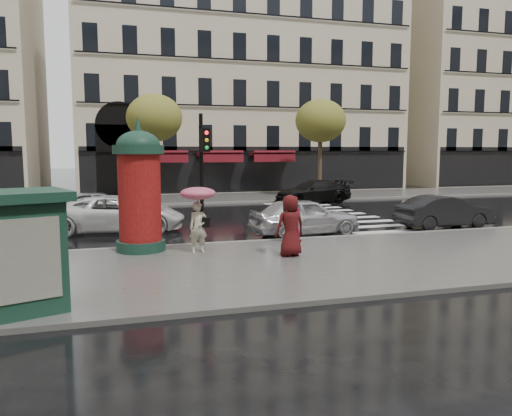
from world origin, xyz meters
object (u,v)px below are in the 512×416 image
object	(u,v)px
car_silver	(304,216)
man_burgundy	(290,226)
car_white	(118,214)
woman_umbrella	(198,208)
car_black	(313,192)
traffic_light	(203,166)
car_darkgrey	(445,212)
car_far_silver	(84,204)
woman_red	(291,219)
newsstand	(15,250)
morris_column	(139,186)

from	to	relation	value
car_silver	man_burgundy	bearing A→B (deg)	147.22
car_silver	car_white	size ratio (longest dim) A/B	0.81
woman_umbrella	car_black	size ratio (longest dim) A/B	0.43
man_burgundy	traffic_light	xyz separation A→B (m)	(-2.15, 2.41, 1.69)
traffic_light	car_black	world-z (taller)	traffic_light
car_darkgrey	car_white	xyz separation A→B (m)	(-13.12, 2.79, 0.05)
car_white	car_far_silver	size ratio (longest dim) A/B	1.41
woman_red	newsstand	world-z (taller)	newsstand
morris_column	car_far_silver	size ratio (longest dim) A/B	1.12
traffic_light	car_black	bearing A→B (deg)	53.47
man_burgundy	car_white	size ratio (longest dim) A/B	0.35
woman_red	car_far_silver	world-z (taller)	woman_red
car_far_silver	car_white	bearing A→B (deg)	13.21
morris_column	car_black	distance (m)	16.88
newsstand	car_silver	distance (m)	11.46
woman_red	car_silver	world-z (taller)	woman_red
newsstand	car_black	size ratio (longest dim) A/B	0.49
woman_red	car_silver	size ratio (longest dim) A/B	0.37
woman_umbrella	car_white	xyz separation A→B (m)	(-2.29, 5.42, -0.76)
woman_umbrella	newsstand	world-z (taller)	newsstand
traffic_light	car_far_silver	distance (m)	10.43
woman_red	car_black	size ratio (longest dim) A/B	0.33
newsstand	car_darkgrey	world-z (taller)	newsstand
newsstand	car_far_silver	world-z (taller)	newsstand
car_white	car_black	size ratio (longest dim) A/B	1.09
car_black	traffic_light	bearing A→B (deg)	-43.25
traffic_light	car_far_silver	world-z (taller)	traffic_light
traffic_light	car_darkgrey	world-z (taller)	traffic_light
man_burgundy	car_white	bearing A→B (deg)	-59.16
woman_red	car_white	xyz separation A→B (m)	(-5.60, 4.59, -0.18)
man_burgundy	car_black	world-z (taller)	man_burgundy
morris_column	car_black	world-z (taller)	morris_column
woman_red	newsstand	bearing A→B (deg)	44.62
car_black	man_burgundy	bearing A→B (deg)	-32.00
morris_column	car_black	xyz separation A→B (m)	(11.14, 12.60, -1.43)
woman_umbrella	woman_red	bearing A→B (deg)	14.14
woman_umbrella	car_silver	distance (m)	5.31
woman_umbrella	traffic_light	xyz separation A→B (m)	(0.37, 1.16, 1.23)
car_silver	car_darkgrey	xyz separation A→B (m)	(6.28, 0.00, -0.05)
man_burgundy	traffic_light	world-z (taller)	traffic_light
man_burgundy	car_far_silver	distance (m)	13.34
traffic_light	newsstand	world-z (taller)	traffic_light
woman_umbrella	car_black	world-z (taller)	woman_umbrella
traffic_light	newsstand	distance (m)	7.55
morris_column	car_silver	size ratio (longest dim) A/B	0.99
car_silver	car_far_silver	bearing A→B (deg)	41.14
woman_red	car_darkgrey	xyz separation A→B (m)	(7.51, 1.80, -0.23)
traffic_light	newsstand	bearing A→B (deg)	-129.53
woman_red	car_far_silver	bearing A→B (deg)	-44.36
newsstand	car_darkgrey	xyz separation A→B (m)	(15.18, 7.20, -0.65)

